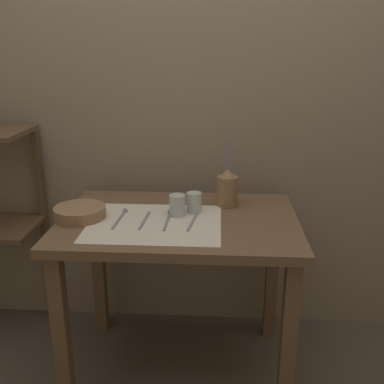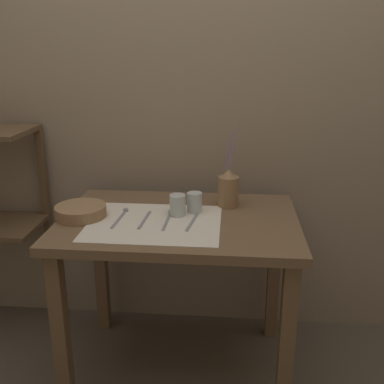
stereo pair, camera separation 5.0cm
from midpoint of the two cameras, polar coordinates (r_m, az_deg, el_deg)
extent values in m
plane|color=brown|center=(2.37, -0.86, -21.23)|extent=(12.00, 12.00, 0.00)
cube|color=gray|center=(2.31, 0.20, 10.67)|extent=(7.00, 0.06, 2.40)
cube|color=brown|center=(1.97, -0.96, -3.82)|extent=(1.04, 0.71, 0.04)
cube|color=brown|center=(2.00, -15.62, -16.92)|extent=(0.06, 0.06, 0.74)
cube|color=brown|center=(1.91, 12.66, -18.55)|extent=(0.06, 0.06, 0.74)
cube|color=brown|center=(2.49, -10.90, -9.23)|extent=(0.06, 0.06, 0.74)
cube|color=brown|center=(2.41, 10.92, -10.12)|extent=(0.06, 0.06, 0.74)
cube|color=brown|center=(2.60, -17.27, -4.02)|extent=(0.04, 0.04, 1.11)
cube|color=beige|center=(1.91, -4.04, -3.91)|extent=(0.56, 0.45, 0.00)
cylinder|color=olive|center=(2.09, 5.30, 0.06)|extent=(0.10, 0.10, 0.14)
cone|color=olive|center=(2.06, 5.37, 2.42)|extent=(0.07, 0.07, 0.04)
cylinder|color=slate|center=(2.03, 5.90, 4.57)|extent=(0.01, 0.01, 0.13)
cylinder|color=slate|center=(2.05, 5.16, 4.86)|extent=(0.01, 0.03, 0.14)
cylinder|color=slate|center=(2.04, 5.50, 5.23)|extent=(0.03, 0.01, 0.17)
cylinder|color=slate|center=(2.05, 5.84, 5.70)|extent=(0.04, 0.05, 0.20)
cylinder|color=#8E6B47|center=(2.02, -13.26, -2.42)|extent=(0.22, 0.22, 0.05)
cylinder|color=#B7C1BC|center=(1.97, -1.12, -1.69)|extent=(0.07, 0.07, 0.09)
cylinder|color=#B7C1BC|center=(2.01, 1.04, -1.33)|extent=(0.07, 0.07, 0.09)
cube|color=gray|center=(1.96, -8.53, -3.42)|extent=(0.02, 0.21, 0.00)
sphere|color=gray|center=(2.05, -7.72, -2.31)|extent=(0.02, 0.02, 0.02)
cube|color=gray|center=(1.94, -5.30, -3.52)|extent=(0.02, 0.21, 0.00)
cube|color=gray|center=(1.92, -2.44, -3.69)|extent=(0.02, 0.21, 0.00)
sphere|color=gray|center=(2.01, -1.99, -2.54)|extent=(0.02, 0.02, 0.02)
cube|color=gray|center=(1.91, 0.77, -3.81)|extent=(0.04, 0.21, 0.00)
camera|label=1|loc=(0.03, -89.25, 0.25)|focal=42.00mm
camera|label=2|loc=(0.03, 90.75, -0.25)|focal=42.00mm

